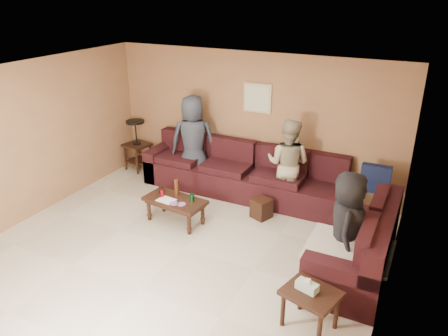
% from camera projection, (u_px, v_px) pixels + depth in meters
% --- Properties ---
extents(room, '(5.60, 5.50, 2.50)m').
position_uv_depth(room, '(178.00, 141.00, 5.72)').
color(room, beige).
rests_on(room, ground).
extents(sectional_sofa, '(4.65, 2.90, 0.97)m').
position_uv_depth(sectional_sofa, '(273.00, 198.00, 7.15)').
color(sectional_sofa, black).
rests_on(sectional_sofa, ground).
extents(coffee_table, '(1.04, 0.60, 0.69)m').
position_uv_depth(coffee_table, '(175.00, 202.00, 6.94)').
color(coffee_table, black).
rests_on(coffee_table, ground).
extents(end_table_left, '(0.55, 0.55, 1.05)m').
position_uv_depth(end_table_left, '(137.00, 144.00, 8.88)').
color(end_table_left, black).
rests_on(end_table_left, ground).
extents(side_table_right, '(0.69, 0.61, 0.63)m').
position_uv_depth(side_table_right, '(310.00, 296.00, 4.76)').
color(side_table_right, black).
rests_on(side_table_right, ground).
extents(waste_bin, '(0.36, 0.36, 0.33)m').
position_uv_depth(waste_bin, '(261.00, 208.00, 7.15)').
color(waste_bin, black).
rests_on(waste_bin, ground).
extents(wall_art, '(0.52, 0.04, 0.52)m').
position_uv_depth(wall_art, '(257.00, 98.00, 7.70)').
color(wall_art, tan).
rests_on(wall_art, ground).
extents(person_left, '(1.00, 0.85, 1.73)m').
position_uv_depth(person_left, '(193.00, 141.00, 8.11)').
color(person_left, '#2C323D').
rests_on(person_left, ground).
extents(person_middle, '(0.77, 0.60, 1.56)m').
position_uv_depth(person_middle, '(288.00, 164.00, 7.31)').
color(person_middle, tan).
rests_on(person_middle, ground).
extents(person_right, '(0.58, 0.79, 1.49)m').
position_uv_depth(person_right, '(346.00, 227.00, 5.47)').
color(person_right, black).
rests_on(person_right, ground).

